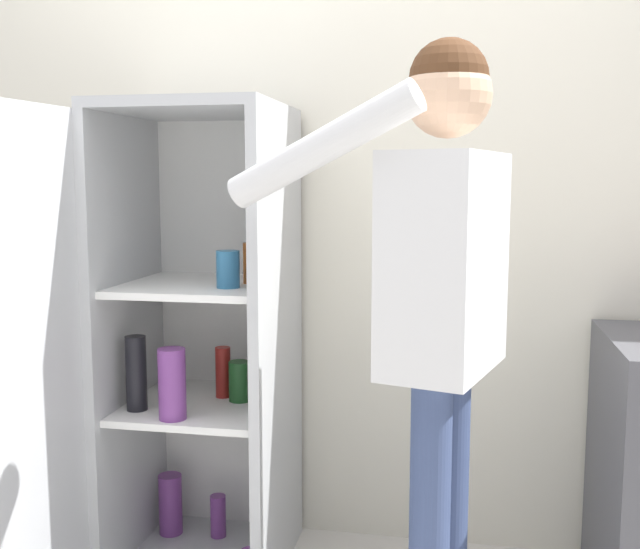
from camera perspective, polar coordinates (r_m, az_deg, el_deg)
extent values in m
cube|color=silver|center=(2.84, -0.05, 5.24)|extent=(7.00, 0.06, 2.55)
cube|color=#B7BABC|center=(2.60, -9.35, 12.32)|extent=(0.58, 0.60, 0.04)
cube|color=white|center=(2.91, -7.09, -3.92)|extent=(0.58, 0.03, 1.56)
cube|color=#B7BABC|center=(2.75, -14.36, -4.74)|extent=(0.03, 0.60, 1.56)
cube|color=#B7BABC|center=(2.57, -3.24, -5.37)|extent=(0.04, 0.60, 1.56)
cube|color=white|center=(2.71, -8.90, -9.78)|extent=(0.51, 0.53, 0.02)
cube|color=white|center=(2.62, -9.08, -0.89)|extent=(0.51, 0.53, 0.02)
cube|color=#B7BABC|center=(2.29, -22.37, -7.48)|extent=(0.11, 0.58, 1.56)
cylinder|color=teal|center=(2.47, -7.02, 0.40)|extent=(0.08, 0.08, 0.12)
cylinder|color=maroon|center=(2.73, -7.40, -7.39)|extent=(0.05, 0.05, 0.18)
cylinder|color=black|center=(2.62, -13.83, -7.31)|extent=(0.07, 0.07, 0.25)
cylinder|color=#9E4C19|center=(2.58, -5.00, 0.88)|extent=(0.08, 0.08, 0.14)
cylinder|color=#723884|center=(3.03, -11.32, -16.78)|extent=(0.09, 0.09, 0.23)
cylinder|color=#1E5123|center=(2.68, -6.14, -8.09)|extent=(0.08, 0.08, 0.14)
cylinder|color=#723884|center=(2.99, -7.77, -17.76)|extent=(0.06, 0.06, 0.16)
cylinder|color=#723884|center=(2.50, -11.21, -8.18)|extent=(0.09, 0.09, 0.23)
cylinder|color=#384770|center=(2.20, 8.34, -18.43)|extent=(0.11, 0.11, 0.85)
cylinder|color=#384770|center=(2.35, 9.81, -16.66)|extent=(0.11, 0.11, 0.85)
cube|color=silver|center=(2.08, 9.50, 0.91)|extent=(0.36, 0.49, 0.60)
sphere|color=#DBAD89|center=(2.08, 9.76, 13.37)|extent=(0.23, 0.23, 0.23)
sphere|color=#4C2D19|center=(2.09, 9.79, 14.48)|extent=(0.21, 0.21, 0.21)
cylinder|color=silver|center=(1.94, 0.13, 9.68)|extent=(0.55, 0.24, 0.32)
cylinder|color=silver|center=(2.32, 11.33, 0.75)|extent=(0.09, 0.09, 0.56)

